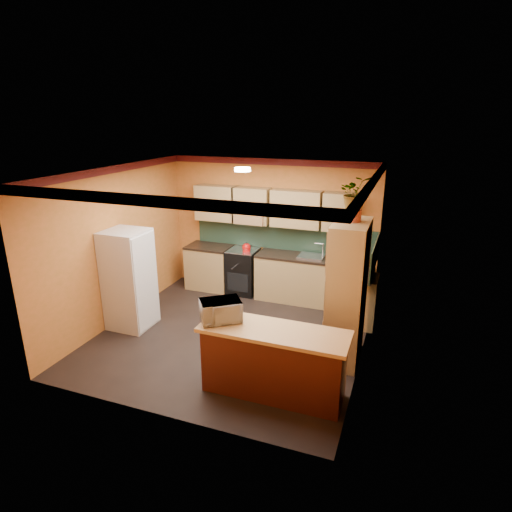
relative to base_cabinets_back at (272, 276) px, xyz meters
The scene contains 15 objects.
room_shell 2.24m from the base_cabinets_back, 94.11° to the right, with size 4.24×4.24×2.72m.
base_cabinets_back is the anchor object (origin of this frame).
countertop_back 0.46m from the base_cabinets_back, 90.00° to the right, with size 3.65×0.62×0.04m, color black.
stove 0.63m from the base_cabinets_back, behind, with size 0.58×0.58×0.91m, color black.
kettle 0.77m from the base_cabinets_back, behind, with size 0.17×0.17×0.18m, color #B70D0C, non-canonical shape.
sink 0.92m from the base_cabinets_back, ahead, with size 0.48×0.40×0.03m, color silver.
base_cabinets_right 1.78m from the base_cabinets_back, 19.90° to the right, with size 0.60×0.80×0.88m, color tan.
countertop_right 1.83m from the base_cabinets_back, 19.90° to the right, with size 0.62×0.80×0.04m, color black.
fridge 2.79m from the base_cabinets_back, 132.92° to the right, with size 0.68×0.66×1.70m, color silver.
pantry 2.58m from the base_cabinets_back, 46.64° to the right, with size 0.48×0.90×2.10m, color tan.
fern_pot 3.02m from the base_cabinets_back, 45.85° to the right, with size 0.22×0.22×0.16m, color brown.
fern 3.21m from the base_cabinets_back, 45.85° to the right, with size 0.41×0.36×0.46m, color tan.
breakfast_bar 3.17m from the base_cabinets_back, 71.60° to the right, with size 1.80×0.55×0.88m, color #4E1612.
bar_top 3.21m from the base_cabinets_back, 71.60° to the right, with size 1.90×0.65×0.05m, color tan.
microwave 3.09m from the base_cabinets_back, 84.81° to the right, with size 0.51×0.35×0.28m, color silver.
Camera 1 is at (2.57, -5.78, 3.48)m, focal length 30.00 mm.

